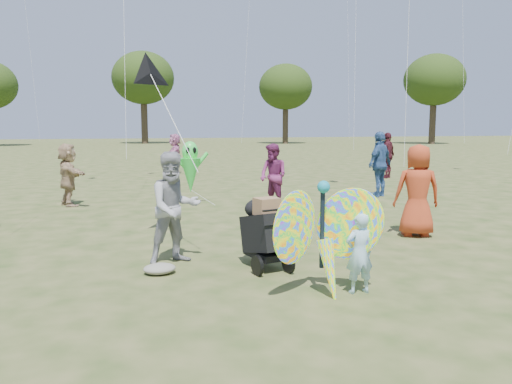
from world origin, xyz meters
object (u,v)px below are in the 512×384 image
crowd_d (68,175)px  jogging_stroller (265,228)px  crowd_c (380,164)px  crowd_h (387,155)px  child_girl (359,253)px  butterfly_kite (325,239)px  crowd_a (417,190)px  adult_man (175,208)px  crowd_e (273,176)px  crowd_j (175,154)px  alien_kite (190,169)px

crowd_d → jogging_stroller: 7.88m
crowd_c → crowd_h: (3.15, 4.72, -0.05)m
child_girl → butterfly_kite: bearing=-4.4°
crowd_a → crowd_c: 5.51m
butterfly_kite → crowd_a: bearing=40.0°
adult_man → crowd_e: size_ratio=1.04×
butterfly_kite → crowd_e: bearing=76.8°
crowd_d → crowd_j: (3.96, 8.19, 0.05)m
crowd_c → crowd_e: 3.93m
adult_man → butterfly_kite: (1.62, -2.10, -0.15)m
crowd_e → jogging_stroller: bearing=-45.5°
crowd_e → crowd_j: 10.19m
adult_man → crowd_e: (3.18, 4.58, -0.03)m
crowd_a → crowd_d: bearing=-22.8°
crowd_a → butterfly_kite: (-3.17, -2.67, -0.17)m
adult_man → crowd_d: 6.80m
child_girl → crowd_a: crowd_a is taller
butterfly_kite → jogging_stroller: bearing=103.4°
child_girl → crowd_e: (1.10, 6.72, 0.32)m
child_girl → crowd_a: size_ratio=0.58×
crowd_c → crowd_h: size_ratio=1.06×
adult_man → crowd_h: size_ratio=0.94×
jogging_stroller → child_girl: bearing=-74.4°
crowd_a → jogging_stroller: bearing=37.6°
alien_kite → adult_man: bearing=-101.7°
crowd_a → crowd_h: crowd_h is taller
crowd_h → jogging_stroller: (-8.83, -11.02, -0.32)m
crowd_c → butterfly_kite: (-5.34, -7.74, -0.26)m
child_girl → adult_man: size_ratio=0.60×
crowd_d → butterfly_kite: 9.33m
adult_man → crowd_h: crowd_h is taller
crowd_a → crowd_c: (2.16, 5.07, 0.09)m
child_girl → butterfly_kite: 0.51m
adult_man → crowd_h: 14.47m
crowd_a → jogging_stroller: 3.74m
adult_man → butterfly_kite: size_ratio=1.01×
crowd_h → jogging_stroller: 14.12m
adult_man → crowd_j: crowd_j is taller
crowd_c → crowd_d: bearing=-35.5°
child_girl → adult_man: bearing=-44.5°
crowd_e → butterfly_kite: bearing=-38.6°
adult_man → crowd_j: (1.95, 14.70, 0.02)m
adult_man → crowd_d: (-2.01, 6.50, -0.03)m
crowd_d → alien_kite: 3.28m
alien_kite → jogging_stroller: bearing=-89.3°
crowd_d → adult_man: bearing=178.2°
jogging_stroller → adult_man: bearing=140.0°
adult_man → alien_kite: adult_man is taller
crowd_h → alien_kite: (-8.90, -4.55, 0.03)m
crowd_d → crowd_h: size_ratio=0.90×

